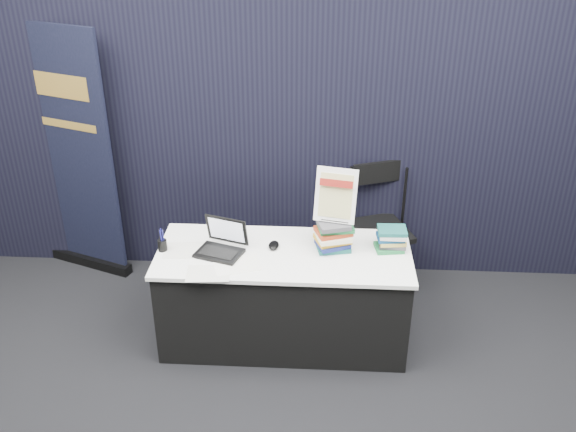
{
  "coord_description": "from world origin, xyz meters",
  "views": [
    {
      "loc": [
        0.25,
        -3.31,
        3.11
      ],
      "look_at": [
        0.03,
        0.55,
        1.04
      ],
      "focal_mm": 40.0,
      "sensor_mm": 36.0,
      "label": 1
    }
  ],
  "objects_px": {
    "laptop": "(220,244)",
    "pullup_banner": "(72,167)",
    "book_stack_short": "(391,239)",
    "stacking_chair": "(377,223)",
    "info_sign": "(336,196)",
    "book_stack_tall": "(334,236)",
    "display_table": "(284,296)"
  },
  "relations": [
    {
      "from": "laptop",
      "to": "book_stack_short",
      "type": "distance_m",
      "value": 1.21
    },
    {
      "from": "display_table",
      "to": "pullup_banner",
      "type": "distance_m",
      "value": 2.14
    },
    {
      "from": "pullup_banner",
      "to": "stacking_chair",
      "type": "relative_size",
      "value": 2.03
    },
    {
      "from": "info_sign",
      "to": "pullup_banner",
      "type": "distance_m",
      "value": 2.36
    },
    {
      "from": "book_stack_short",
      "to": "stacking_chair",
      "type": "distance_m",
      "value": 0.73
    },
    {
      "from": "book_stack_tall",
      "to": "laptop",
      "type": "bearing_deg",
      "value": -174.54
    },
    {
      "from": "book_stack_tall",
      "to": "info_sign",
      "type": "relative_size",
      "value": 0.69
    },
    {
      "from": "book_stack_tall",
      "to": "stacking_chair",
      "type": "xyz_separation_m",
      "value": [
        0.37,
        0.71,
        -0.28
      ]
    },
    {
      "from": "info_sign",
      "to": "book_stack_tall",
      "type": "bearing_deg",
      "value": -77.93
    },
    {
      "from": "laptop",
      "to": "book_stack_tall",
      "type": "relative_size",
      "value": 1.34
    },
    {
      "from": "laptop",
      "to": "pullup_banner",
      "type": "bearing_deg",
      "value": 163.4
    },
    {
      "from": "laptop",
      "to": "info_sign",
      "type": "height_order",
      "value": "info_sign"
    },
    {
      "from": "laptop",
      "to": "info_sign",
      "type": "xyz_separation_m",
      "value": [
        0.8,
        0.11,
        0.35
      ]
    },
    {
      "from": "laptop",
      "to": "stacking_chair",
      "type": "distance_m",
      "value": 1.43
    },
    {
      "from": "display_table",
      "to": "info_sign",
      "type": "bearing_deg",
      "value": 15.03
    },
    {
      "from": "laptop",
      "to": "book_stack_short",
      "type": "xyz_separation_m",
      "value": [
        1.21,
        0.1,
        0.03
      ]
    },
    {
      "from": "book_stack_tall",
      "to": "pullup_banner",
      "type": "height_order",
      "value": "pullup_banner"
    },
    {
      "from": "laptop",
      "to": "book_stack_tall",
      "type": "distance_m",
      "value": 0.81
    },
    {
      "from": "laptop",
      "to": "pullup_banner",
      "type": "height_order",
      "value": "pullup_banner"
    },
    {
      "from": "book_stack_tall",
      "to": "pullup_banner",
      "type": "bearing_deg",
      "value": 158.01
    },
    {
      "from": "book_stack_short",
      "to": "pullup_banner",
      "type": "xyz_separation_m",
      "value": [
        -2.59,
        0.86,
        0.11
      ]
    },
    {
      "from": "book_stack_tall",
      "to": "book_stack_short",
      "type": "xyz_separation_m",
      "value": [
        0.4,
        0.03,
        -0.03
      ]
    },
    {
      "from": "display_table",
      "to": "book_stack_short",
      "type": "bearing_deg",
      "value": 6.77
    },
    {
      "from": "stacking_chair",
      "to": "book_stack_tall",
      "type": "bearing_deg",
      "value": -137.45
    },
    {
      "from": "book_stack_short",
      "to": "pullup_banner",
      "type": "height_order",
      "value": "pullup_banner"
    },
    {
      "from": "display_table",
      "to": "stacking_chair",
      "type": "distance_m",
      "value": 1.08
    },
    {
      "from": "info_sign",
      "to": "laptop",
      "type": "bearing_deg",
      "value": -160.32
    },
    {
      "from": "book_stack_tall",
      "to": "display_table",
      "type": "bearing_deg",
      "value": -169.7
    },
    {
      "from": "display_table",
      "to": "laptop",
      "type": "relative_size",
      "value": 4.93
    },
    {
      "from": "pullup_banner",
      "to": "laptop",
      "type": "bearing_deg",
      "value": -14.0
    },
    {
      "from": "laptop",
      "to": "pullup_banner",
      "type": "xyz_separation_m",
      "value": [
        -1.38,
        0.96,
        0.14
      ]
    },
    {
      "from": "pullup_banner",
      "to": "display_table",
      "type": "bearing_deg",
      "value": -6.53
    }
  ]
}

